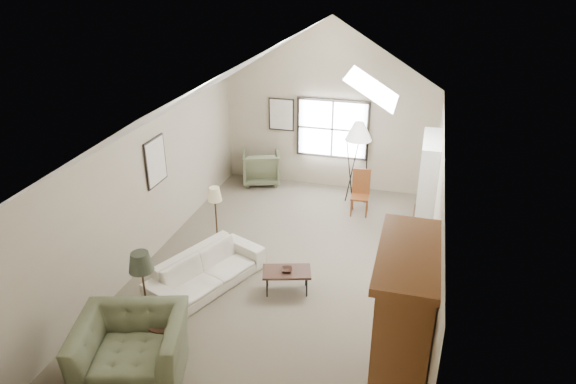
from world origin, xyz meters
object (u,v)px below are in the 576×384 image
(armoire, at_px, (402,331))
(side_table, at_px, (167,335))
(armchair_near, at_px, (132,350))
(side_chair, at_px, (360,193))
(armchair_far, at_px, (261,167))
(coffee_table, at_px, (287,281))
(sofa, at_px, (206,271))

(armoire, height_order, side_table, armoire)
(armoire, height_order, armchair_near, armoire)
(side_chair, bearing_deg, armchair_near, -114.87)
(armoire, xyz_separation_m, side_table, (-3.20, 0.05, -0.84))
(armoire, distance_m, armchair_far, 7.21)
(coffee_table, height_order, side_table, side_table)
(armchair_far, bearing_deg, coffee_table, 92.71)
(armchair_far, bearing_deg, armchair_near, 72.60)
(armchair_near, bearing_deg, sofa, 70.77)
(armoire, bearing_deg, armchair_far, 121.86)
(armchair_near, relative_size, coffee_table, 1.72)
(armoire, height_order, coffee_table, armoire)
(armchair_far, distance_m, coffee_table, 4.62)
(sofa, xyz_separation_m, armchair_near, (-0.09, -2.17, 0.14))
(coffee_table, relative_size, side_table, 1.51)
(armoire, xyz_separation_m, coffee_table, (-1.94, 1.87, -0.90))
(armchair_near, relative_size, side_table, 2.60)
(coffee_table, distance_m, side_table, 2.21)
(armchair_near, distance_m, coffee_table, 2.80)
(side_chair, bearing_deg, side_table, -115.19)
(armchair_far, xyz_separation_m, side_table, (0.59, -6.05, -0.15))
(armchair_far, height_order, coffee_table, armchair_far)
(side_table, bearing_deg, side_chair, 68.00)
(sofa, bearing_deg, armchair_far, 29.57)
(side_chair, bearing_deg, armchair_far, 154.51)
(side_chair, bearing_deg, sofa, -125.17)
(armchair_far, xyz_separation_m, side_chair, (2.61, -1.07, 0.08))
(armchair_near, relative_size, side_chair, 1.38)
(sofa, distance_m, armchair_near, 2.17)
(armoire, distance_m, sofa, 3.77)
(armoire, bearing_deg, sofa, 153.48)
(armoire, relative_size, armchair_far, 2.41)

